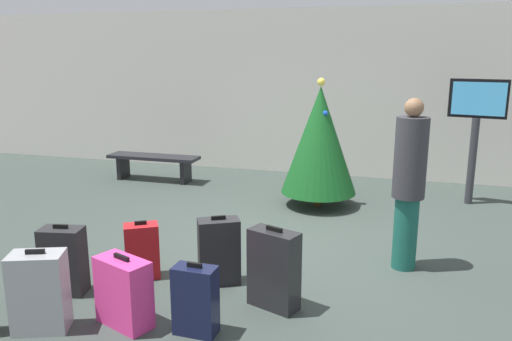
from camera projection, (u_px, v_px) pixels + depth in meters
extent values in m
plane|color=#38423D|center=(267.00, 245.00, 6.37)|extent=(16.00, 16.00, 0.00)
cube|color=beige|center=(322.00, 93.00, 9.80)|extent=(16.00, 0.20, 3.19)
cylinder|color=#4C3319|center=(318.00, 199.00, 7.97)|extent=(0.12, 0.12, 0.22)
cone|color=#14511E|center=(319.00, 140.00, 7.75)|extent=(1.17, 1.17, 1.65)
sphere|color=#F2D84C|center=(321.00, 82.00, 7.55)|extent=(0.12, 0.12, 0.12)
sphere|color=silver|center=(329.00, 117.00, 7.74)|extent=(0.08, 0.08, 0.08)
sphere|color=yellow|center=(313.00, 139.00, 8.04)|extent=(0.08, 0.08, 0.08)
sphere|color=blue|center=(325.00, 113.00, 7.54)|extent=(0.08, 0.08, 0.08)
cylinder|color=#333338|center=(472.00, 161.00, 7.96)|extent=(0.12, 0.12, 1.38)
cube|color=black|center=(478.00, 99.00, 7.74)|extent=(0.85, 0.25, 0.59)
cube|color=#4CB2F2|center=(479.00, 99.00, 7.70)|extent=(0.75, 0.16, 0.50)
cube|color=black|center=(153.00, 157.00, 9.47)|extent=(1.74, 0.44, 0.06)
cube|color=black|center=(123.00, 167.00, 9.70)|extent=(0.08, 0.35, 0.42)
cube|color=black|center=(186.00, 172.00, 9.34)|extent=(0.08, 0.35, 0.42)
cylinder|color=#19594C|center=(405.00, 233.00, 5.60)|extent=(0.26, 0.26, 0.82)
cylinder|color=#333338|center=(411.00, 158.00, 5.41)|extent=(0.46, 0.46, 0.88)
sphere|color=#8C6647|center=(414.00, 107.00, 5.29)|extent=(0.20, 0.20, 0.20)
cube|color=#232326|center=(274.00, 269.00, 4.73)|extent=(0.53, 0.38, 0.76)
cube|color=black|center=(274.00, 229.00, 4.64)|extent=(0.17, 0.09, 0.04)
cube|color=#9EA0A5|center=(39.00, 292.00, 4.34)|extent=(0.52, 0.42, 0.70)
cube|color=black|center=(35.00, 252.00, 4.25)|extent=(0.16, 0.09, 0.04)
cube|color=#232326|center=(64.00, 261.00, 5.02)|extent=(0.45, 0.32, 0.68)
cube|color=black|center=(60.00, 227.00, 4.94)|extent=(0.15, 0.06, 0.04)
cube|color=#E5388C|center=(124.00, 292.00, 4.43)|extent=(0.57, 0.42, 0.62)
cube|color=black|center=(121.00, 257.00, 4.36)|extent=(0.18, 0.09, 0.04)
cube|color=#141938|center=(196.00, 300.00, 4.30)|extent=(0.37, 0.21, 0.61)
cube|color=black|center=(194.00, 265.00, 4.22)|extent=(0.13, 0.03, 0.04)
cube|color=#B2191E|center=(142.00, 251.00, 5.38)|extent=(0.42, 0.37, 0.59)
cube|color=black|center=(141.00, 223.00, 5.31)|extent=(0.12, 0.09, 0.04)
cube|color=#232326|center=(219.00, 251.00, 5.24)|extent=(0.48, 0.41, 0.70)
cube|color=black|center=(218.00, 218.00, 5.16)|extent=(0.14, 0.10, 0.04)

